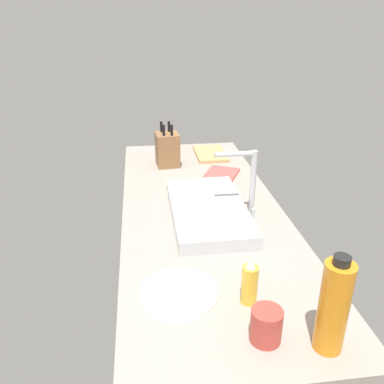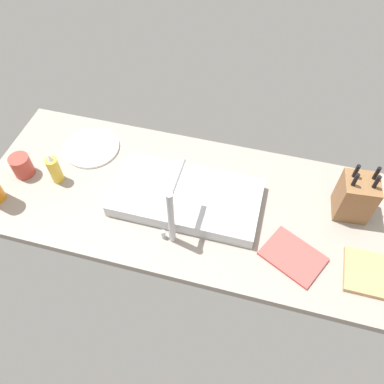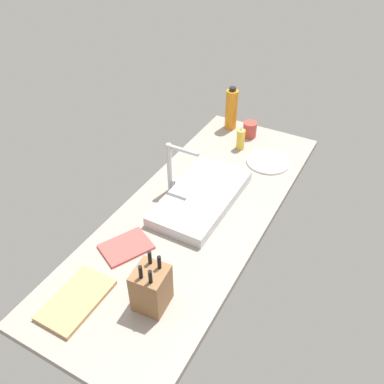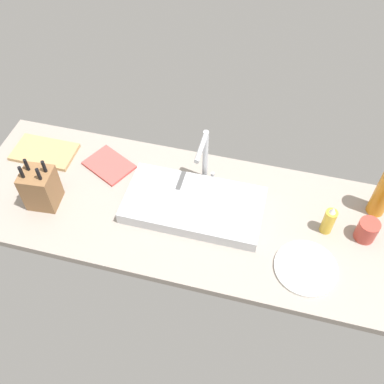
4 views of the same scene
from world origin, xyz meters
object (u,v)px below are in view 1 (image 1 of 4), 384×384
object	(u,v)px
water_bottle	(334,307)
dinner_plate	(179,292)
sink_basin	(208,210)
knife_block	(167,149)
soap_bottle	(250,283)
coffee_mug	(266,325)
cutting_board	(210,154)
dish_towel	(221,174)
faucet	(248,177)

from	to	relation	value
water_bottle	dinner_plate	size ratio (longest dim) A/B	1.12
sink_basin	dinner_plate	world-z (taller)	sink_basin
knife_block	soap_bottle	world-z (taller)	knife_block
sink_basin	soap_bottle	bearing A→B (deg)	3.08
sink_basin	dinner_plate	size ratio (longest dim) A/B	2.37
sink_basin	coffee_mug	xyz separation A→B (cm)	(68.97, 3.32, 1.94)
soap_bottle	water_bottle	distance (cm)	25.38
cutting_board	soap_bottle	distance (cm)	129.41
dish_towel	water_bottle	bearing A→B (deg)	1.97
sink_basin	dinner_plate	bearing A→B (deg)	-19.34
sink_basin	cutting_board	size ratio (longest dim) A/B	2.00
water_bottle	dinner_plate	distance (cm)	44.77
dinner_plate	dish_towel	distance (cm)	96.12
knife_block	water_bottle	xyz separation A→B (cm)	(134.91, 29.74, 3.61)
faucet	coffee_mug	world-z (taller)	faucet
knife_block	dish_towel	size ratio (longest dim) A/B	1.13
faucet	knife_block	xyz separation A→B (cm)	(-62.15, -27.55, -7.68)
cutting_board	soap_bottle	world-z (taller)	soap_bottle
cutting_board	dinner_plate	world-z (taller)	cutting_board
dinner_plate	dish_towel	xyz separation A→B (cm)	(-91.04, 30.84, 0.00)
cutting_board	knife_block	bearing A→B (deg)	-62.67
soap_bottle	dish_towel	world-z (taller)	soap_bottle
coffee_mug	cutting_board	bearing A→B (deg)	175.74
coffee_mug	faucet	bearing A→B (deg)	169.63
soap_bottle	dinner_plate	distance (cm)	21.43
cutting_board	coffee_mug	size ratio (longest dim) A/B	3.06
water_bottle	dish_towel	xyz separation A→B (cm)	(-116.41, -4.01, -12.09)
knife_block	coffee_mug	bearing A→B (deg)	1.48
coffee_mug	water_bottle	bearing A→B (deg)	73.45
faucet	soap_bottle	bearing A→B (deg)	-13.62
sink_basin	soap_bottle	distance (cm)	54.14
sink_basin	faucet	size ratio (longest dim) A/B	2.06
sink_basin	coffee_mug	distance (cm)	69.07
knife_block	dinner_plate	bearing A→B (deg)	-7.76
soap_bottle	dish_towel	distance (cm)	97.82
water_bottle	dinner_plate	bearing A→B (deg)	-126.06
dinner_plate	sink_basin	bearing A→B (deg)	160.66
faucet	knife_block	size ratio (longest dim) A/B	1.18
water_bottle	coffee_mug	xyz separation A→B (cm)	(-4.37, -14.70, -8.04)
soap_bottle	knife_block	bearing A→B (deg)	-172.79
dish_towel	coffee_mug	world-z (taller)	coffee_mug
cutting_board	water_bottle	xyz separation A→B (cm)	(148.22, 3.98, 11.79)
knife_block	soap_bottle	xyz separation A→B (cm)	(115.50, 14.62, -2.64)
knife_block	dish_towel	distance (cm)	32.79
soap_bottle	dish_towel	xyz separation A→B (cm)	(-97.01, 11.10, -5.83)
faucet	dinner_plate	distance (cm)	59.77
coffee_mug	knife_block	bearing A→B (deg)	-173.43
faucet	cutting_board	size ratio (longest dim) A/B	0.97
dish_towel	sink_basin	bearing A→B (deg)	-18.01
sink_basin	water_bottle	size ratio (longest dim) A/B	2.12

